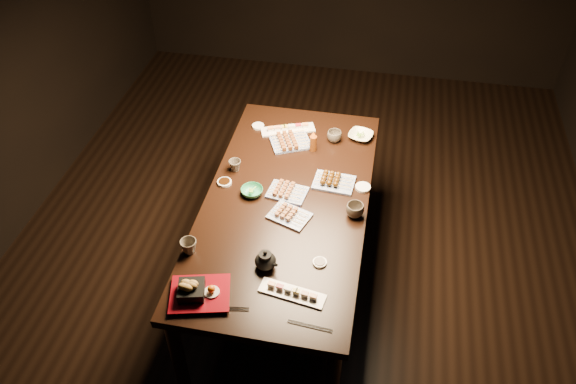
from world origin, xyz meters
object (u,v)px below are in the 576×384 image
object	(u,v)px
yakitori_plate_center	(287,190)
teacup_far_right	(334,136)
yakitori_plate_right	(290,213)
tempura_tray	(199,289)
teacup_far_left	(235,165)
dining_table	(286,246)
sushi_platter_far	(288,128)
edamame_bowl_cream	(361,136)
teacup_mid_right	(355,210)
yakitori_plate_left	(291,140)
edamame_bowl_green	(252,191)
sushi_platter_near	(292,291)
teapot	(265,259)
teacup_near_left	(189,247)
condiment_bottle	(313,141)

from	to	relation	value
yakitori_plate_center	teacup_far_right	bearing A→B (deg)	78.42
yakitori_plate_right	tempura_tray	bearing A→B (deg)	-97.65
teacup_far_left	tempura_tray	bearing A→B (deg)	-85.19
dining_table	yakitori_plate_right	size ratio (longest dim) A/B	8.50
yakitori_plate_right	teacup_far_right	xyz separation A→B (m)	(0.15, 0.72, 0.01)
sushi_platter_far	tempura_tray	world-z (taller)	tempura_tray
yakitori_plate_center	edamame_bowl_cream	bearing A→B (deg)	67.63
dining_table	yakitori_plate_center	world-z (taller)	yakitori_plate_center
yakitori_plate_right	dining_table	bearing A→B (deg)	128.71
sushi_platter_far	teacup_mid_right	distance (m)	0.86
yakitori_plate_left	edamame_bowl_cream	world-z (taller)	yakitori_plate_left
dining_table	sushi_platter_far	size ratio (longest dim) A/B	5.22
yakitori_plate_left	edamame_bowl_green	xyz separation A→B (m)	(-0.13, -0.50, -0.01)
sushi_platter_near	teapot	xyz separation A→B (m)	(-0.16, 0.14, 0.03)
teapot	teacup_near_left	bearing A→B (deg)	-158.48
sushi_platter_far	teapot	world-z (taller)	teapot
teacup_near_left	yakitori_plate_left	bearing A→B (deg)	71.17
sushi_platter_near	teacup_far_left	size ratio (longest dim) A/B	4.39
edamame_bowl_green	teacup_far_right	size ratio (longest dim) A/B	1.38
teacup_near_left	teacup_mid_right	bearing A→B (deg)	28.05
teapot	teacup_far_right	bearing A→B (deg)	104.14
dining_table	edamame_bowl_green	distance (m)	0.44
edamame_bowl_cream	yakitori_plate_right	bearing A→B (deg)	-111.48
dining_table	tempura_tray	size ratio (longest dim) A/B	6.47
yakitori_plate_center	teacup_mid_right	world-z (taller)	teacup_mid_right
yakitori_plate_center	tempura_tray	bearing A→B (deg)	-100.44
teacup_mid_right	yakitori_plate_right	bearing A→B (deg)	-166.94
teacup_far_right	sushi_platter_near	bearing A→B (deg)	-91.75
yakitori_plate_center	teacup_far_left	size ratio (longest dim) A/B	2.97
edamame_bowl_cream	condiment_bottle	world-z (taller)	condiment_bottle
dining_table	yakitori_plate_right	bearing A→B (deg)	-66.04
edamame_bowl_cream	teacup_far_right	distance (m)	0.17
yakitori_plate_right	teacup_far_right	bearing A→B (deg)	98.37
yakitori_plate_left	edamame_bowl_green	distance (m)	0.51
condiment_bottle	sushi_platter_far	bearing A→B (deg)	138.53
tempura_tray	yakitori_plate_left	bearing A→B (deg)	67.32
sushi_platter_near	condiment_bottle	distance (m)	1.11
sushi_platter_near	tempura_tray	world-z (taller)	tempura_tray
yakitori_plate_right	tempura_tray	size ratio (longest dim) A/B	0.76
edamame_bowl_green	teacup_far_right	world-z (taller)	teacup_far_right
dining_table	teacup_far_left	distance (m)	0.57
yakitori_plate_left	teacup_near_left	world-z (taller)	teacup_near_left
yakitori_plate_left	teapot	xyz separation A→B (m)	(0.06, -1.00, 0.02)
dining_table	teapot	distance (m)	0.65
tempura_tray	teacup_far_left	size ratio (longest dim) A/B	3.84
tempura_tray	teacup_near_left	xyz separation A→B (m)	(-0.14, 0.26, -0.01)
edamame_bowl_cream	dining_table	bearing A→B (deg)	-117.96
yakitori_plate_left	tempura_tray	world-z (taller)	tempura_tray
condiment_bottle	yakitori_plate_left	bearing A→B (deg)	167.73
teacup_near_left	teacup_mid_right	world-z (taller)	teacup_near_left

